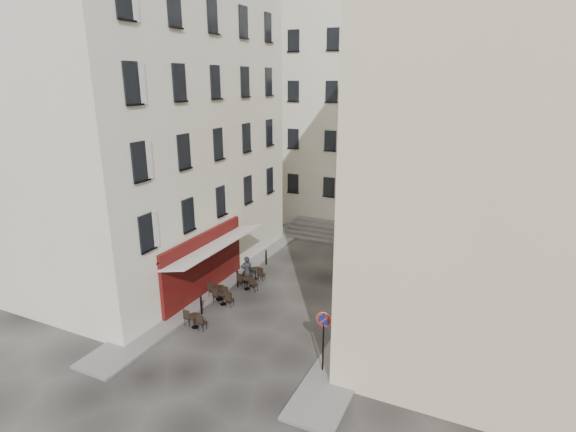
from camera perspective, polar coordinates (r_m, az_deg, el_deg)
The scene contains 18 objects.
ground at distance 22.79m, azimuth -2.56°, elevation -12.91°, with size 90.00×90.00×0.00m, color black.
sidewalk_left at distance 27.88m, azimuth -7.00°, elevation -7.04°, with size 2.00×22.00×0.12m, color slate.
sidewalk_right at distance 23.85m, azimuth 10.75°, elevation -11.61°, with size 2.00×18.00×0.12m, color slate.
building_left at distance 28.46m, azimuth -19.52°, elevation 13.95°, with size 12.20×16.20×20.60m.
building_right at distance 21.09m, azimuth 28.73°, elevation 9.38°, with size 12.20×14.20×18.60m.
building_back at distance 37.93m, azimuth 9.61°, elevation 13.67°, with size 18.20×10.20×18.60m.
cafe_storefront at distance 24.79m, azimuth -10.46°, elevation -5.78°, with size 1.74×7.30×3.50m.
stone_steps at distance 33.28m, azimuth 7.50°, elevation -2.38°, with size 9.00×3.15×0.80m.
bollard_near at distance 23.33m, azimuth -10.97°, elevation -11.00°, with size 0.12×0.12×0.98m.
bollard_mid at distance 25.92m, azimuth -6.43°, elevation -7.81°, with size 0.12×0.12×0.98m.
bollard_far at distance 28.70m, azimuth -2.79°, elevation -5.19°, with size 0.12×0.12×0.98m.
no_parking_sign at distance 18.20m, azimuth 4.53°, elevation -14.32°, with size 0.62×0.11×2.70m.
bistro_table_a at distance 22.27m, azimuth -11.71°, elevation -12.77°, with size 1.20×0.56×0.84m.
bistro_table_b at distance 24.07m, azimuth -8.23°, elevation -10.18°, with size 1.20×0.56×0.85m.
bistro_table_c at distance 24.56m, azimuth -8.67°, elevation -9.49°, with size 1.35×0.63×0.95m.
bistro_table_d at distance 25.54m, azimuth -5.19°, elevation -8.35°, with size 1.25×0.59×0.88m.
bistro_table_e at distance 26.73m, azimuth -4.13°, elevation -7.16°, with size 1.22×0.57×0.85m.
pedestrian at distance 25.79m, azimuth -5.25°, elevation -7.00°, with size 0.65×0.43×1.79m, color black.
Camera 1 is at (9.26, -17.45, 11.35)m, focal length 28.00 mm.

